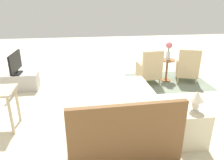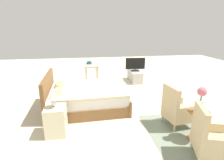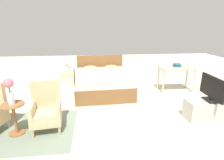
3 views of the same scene
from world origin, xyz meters
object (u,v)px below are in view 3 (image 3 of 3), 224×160
(table_lamp, at_px, (67,62))
(book_stack, at_px, (177,65))
(bed, at_px, (103,81))
(armchair_by_window_right, at_px, (46,110))
(side_table, at_px, (14,115))
(nightstand, at_px, (68,77))
(tv_stand, at_px, (208,110))
(vanity_desk, at_px, (177,71))
(flower_vase, at_px, (9,89))
(tv_flatscreen, at_px, (212,89))

(table_lamp, height_order, book_stack, table_lamp)
(bed, relative_size, table_lamp, 6.32)
(armchair_by_window_right, distance_m, table_lamp, 2.60)
(side_table, height_order, nightstand, side_table)
(tv_stand, xyz_separation_m, vanity_desk, (0.07, 1.72, 0.42))
(bed, relative_size, nightstand, 3.50)
(side_table, relative_size, vanity_desk, 0.58)
(side_table, relative_size, book_stack, 2.57)
(table_lamp, height_order, tv_stand, table_lamp)
(flower_vase, xyz_separation_m, nightstand, (0.60, 2.70, -0.59))
(book_stack, bearing_deg, nightstand, 167.14)
(tv_stand, distance_m, book_stack, 1.89)
(vanity_desk, bearing_deg, side_table, -154.78)
(armchair_by_window_right, distance_m, book_stack, 3.90)
(flower_vase, height_order, tv_stand, flower_vase)
(tv_stand, distance_m, vanity_desk, 1.78)
(table_lamp, relative_size, book_stack, 1.41)
(tv_flatscreen, bearing_deg, side_table, -178.04)
(side_table, relative_size, nightstand, 1.01)
(armchair_by_window_right, relative_size, nightstand, 1.54)
(bed, bearing_deg, book_stack, -4.53)
(flower_vase, bearing_deg, side_table, 180.00)
(armchair_by_window_right, xyz_separation_m, tv_flatscreen, (3.34, -0.01, 0.31))
(flower_vase, bearing_deg, table_lamp, 77.58)
(tv_stand, bearing_deg, table_lamp, 141.88)
(bed, distance_m, armchair_by_window_right, 2.30)
(nightstand, height_order, table_lamp, table_lamp)
(bed, distance_m, side_table, 2.73)
(nightstand, bearing_deg, flower_vase, -102.43)
(side_table, bearing_deg, tv_flatscreen, 1.96)
(nightstand, relative_size, vanity_desk, 0.57)
(armchair_by_window_right, relative_size, tv_flatscreen, 1.20)
(bed, height_order, vanity_desk, bed)
(bed, relative_size, tv_flatscreen, 2.72)
(book_stack, bearing_deg, table_lamp, 167.13)
(armchair_by_window_right, xyz_separation_m, side_table, (-0.53, -0.14, -0.01))
(flower_vase, relative_size, nightstand, 0.80)
(flower_vase, distance_m, table_lamp, 2.77)
(side_table, relative_size, flower_vase, 1.26)
(armchair_by_window_right, height_order, nightstand, armchair_by_window_right)
(bed, xyz_separation_m, flower_vase, (-1.73, -2.11, 0.59))
(tv_stand, xyz_separation_m, tv_flatscreen, (0.00, -0.00, 0.48))
(vanity_desk, bearing_deg, table_lamp, 165.82)
(bed, relative_size, flower_vase, 4.37)
(flower_vase, bearing_deg, bed, 50.71)
(side_table, height_order, book_stack, book_stack)
(book_stack, bearing_deg, side_table, -154.08)
(flower_vase, relative_size, tv_stand, 0.50)
(nightstand, bearing_deg, book_stack, -12.86)
(tv_stand, xyz_separation_m, book_stack, (0.10, 1.80, 0.59))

